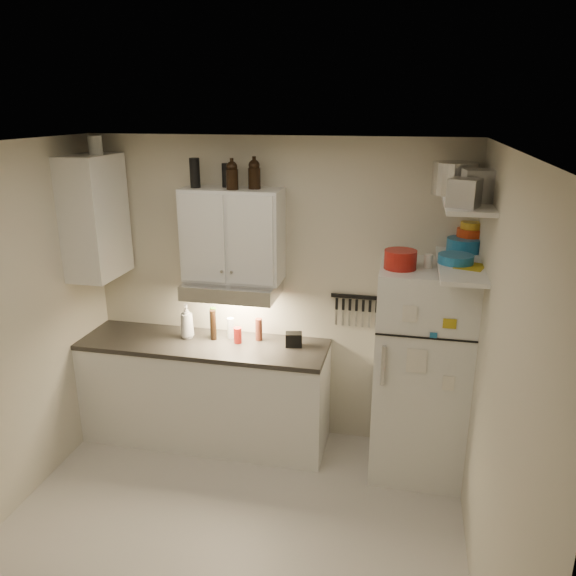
# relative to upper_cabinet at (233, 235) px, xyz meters

# --- Properties ---
(floor) EXTENTS (3.20, 3.00, 0.02)m
(floor) POSITION_rel_upper_cabinet_xyz_m (0.30, -1.33, -1.84)
(floor) COLOR beige
(floor) RESTS_ON ground
(ceiling) EXTENTS (3.20, 3.00, 0.02)m
(ceiling) POSITION_rel_upper_cabinet_xyz_m (0.30, -1.33, 0.78)
(ceiling) COLOR silver
(ceiling) RESTS_ON ground
(back_wall) EXTENTS (3.20, 0.02, 2.60)m
(back_wall) POSITION_rel_upper_cabinet_xyz_m (0.30, 0.18, -0.53)
(back_wall) COLOR beige
(back_wall) RESTS_ON ground
(right_wall) EXTENTS (0.02, 3.00, 2.60)m
(right_wall) POSITION_rel_upper_cabinet_xyz_m (1.91, -1.33, -0.53)
(right_wall) COLOR beige
(right_wall) RESTS_ON ground
(base_cabinet) EXTENTS (2.10, 0.60, 0.88)m
(base_cabinet) POSITION_rel_upper_cabinet_xyz_m (-0.25, -0.14, -1.39)
(base_cabinet) COLOR white
(base_cabinet) RESTS_ON floor
(countertop) EXTENTS (2.10, 0.62, 0.04)m
(countertop) POSITION_rel_upper_cabinet_xyz_m (-0.25, -0.14, -0.93)
(countertop) COLOR #2C2925
(countertop) RESTS_ON base_cabinet
(upper_cabinet) EXTENTS (0.80, 0.33, 0.75)m
(upper_cabinet) POSITION_rel_upper_cabinet_xyz_m (0.00, 0.00, 0.00)
(upper_cabinet) COLOR white
(upper_cabinet) RESTS_ON back_wall
(side_cabinet) EXTENTS (0.33, 0.55, 1.00)m
(side_cabinet) POSITION_rel_upper_cabinet_xyz_m (-1.14, -0.14, 0.12)
(side_cabinet) COLOR white
(side_cabinet) RESTS_ON left_wall
(range_hood) EXTENTS (0.76, 0.46, 0.12)m
(range_hood) POSITION_rel_upper_cabinet_xyz_m (0.00, -0.06, -0.44)
(range_hood) COLOR silver
(range_hood) RESTS_ON back_wall
(fridge) EXTENTS (0.70, 0.68, 1.70)m
(fridge) POSITION_rel_upper_cabinet_xyz_m (1.55, -0.18, -0.98)
(fridge) COLOR white
(fridge) RESTS_ON floor
(shelf_hi) EXTENTS (0.30, 0.95, 0.03)m
(shelf_hi) POSITION_rel_upper_cabinet_xyz_m (1.75, -0.31, 0.38)
(shelf_hi) COLOR white
(shelf_hi) RESTS_ON right_wall
(shelf_lo) EXTENTS (0.30, 0.95, 0.03)m
(shelf_lo) POSITION_rel_upper_cabinet_xyz_m (1.75, -0.31, -0.07)
(shelf_lo) COLOR white
(shelf_lo) RESTS_ON right_wall
(knife_strip) EXTENTS (0.42, 0.02, 0.03)m
(knife_strip) POSITION_rel_upper_cabinet_xyz_m (1.00, 0.15, -0.51)
(knife_strip) COLOR black
(knife_strip) RESTS_ON back_wall
(dutch_oven) EXTENTS (0.26, 0.26, 0.14)m
(dutch_oven) POSITION_rel_upper_cabinet_xyz_m (1.34, -0.27, -0.06)
(dutch_oven) COLOR #A01912
(dutch_oven) RESTS_ON fridge
(book_stack) EXTENTS (0.25, 0.28, 0.08)m
(book_stack) POSITION_rel_upper_cabinet_xyz_m (1.81, -0.38, -0.09)
(book_stack) COLOR #B79B16
(book_stack) RESTS_ON fridge
(spice_jar) EXTENTS (0.08, 0.08, 0.10)m
(spice_jar) POSITION_rel_upper_cabinet_xyz_m (1.54, -0.21, -0.07)
(spice_jar) COLOR silver
(spice_jar) RESTS_ON fridge
(stock_pot) EXTENTS (0.41, 0.41, 0.23)m
(stock_pot) POSITION_rel_upper_cabinet_xyz_m (1.68, -0.06, 0.50)
(stock_pot) COLOR silver
(stock_pot) RESTS_ON shelf_hi
(tin_a) EXTENTS (0.23, 0.21, 0.21)m
(tin_a) POSITION_rel_upper_cabinet_xyz_m (1.82, -0.37, 0.50)
(tin_a) COLOR #AAAAAD
(tin_a) RESTS_ON shelf_hi
(tin_b) EXTENTS (0.23, 0.23, 0.18)m
(tin_b) POSITION_rel_upper_cabinet_xyz_m (1.71, -0.60, 0.48)
(tin_b) COLOR #AAAAAD
(tin_b) RESTS_ON shelf_hi
(bowl_teal) EXTENTS (0.25, 0.25, 0.10)m
(bowl_teal) POSITION_rel_upper_cabinet_xyz_m (1.80, 0.04, 0.00)
(bowl_teal) COLOR #1C679D
(bowl_teal) RESTS_ON shelf_lo
(bowl_orange) EXTENTS (0.20, 0.20, 0.06)m
(bowl_orange) POSITION_rel_upper_cabinet_xyz_m (1.84, 0.11, 0.08)
(bowl_orange) COLOR red
(bowl_orange) RESTS_ON bowl_teal
(bowl_yellow) EXTENTS (0.16, 0.16, 0.05)m
(bowl_yellow) POSITION_rel_upper_cabinet_xyz_m (1.84, 0.11, 0.14)
(bowl_yellow) COLOR #BA9120
(bowl_yellow) RESTS_ON bowl_orange
(plates) EXTENTS (0.27, 0.27, 0.06)m
(plates) POSITION_rel_upper_cabinet_xyz_m (1.72, -0.31, -0.02)
(plates) COLOR #1C679D
(plates) RESTS_ON shelf_lo
(growler_a) EXTENTS (0.12, 0.12, 0.22)m
(growler_a) POSITION_rel_upper_cabinet_xyz_m (0.03, -0.07, 0.49)
(growler_a) COLOR black
(growler_a) RESTS_ON upper_cabinet
(growler_b) EXTENTS (0.11, 0.11, 0.23)m
(growler_b) POSITION_rel_upper_cabinet_xyz_m (0.19, 0.01, 0.49)
(growler_b) COLOR black
(growler_b) RESTS_ON upper_cabinet
(thermos_a) EXTENTS (0.08, 0.08, 0.19)m
(thermos_a) POSITION_rel_upper_cabinet_xyz_m (-0.06, 0.05, 0.47)
(thermos_a) COLOR black
(thermos_a) RESTS_ON upper_cabinet
(thermos_b) EXTENTS (0.10, 0.10, 0.23)m
(thermos_b) POSITION_rel_upper_cabinet_xyz_m (-0.29, -0.03, 0.49)
(thermos_b) COLOR black
(thermos_b) RESTS_ON upper_cabinet
(side_jar) EXTENTS (0.11, 0.11, 0.15)m
(side_jar) POSITION_rel_upper_cabinet_xyz_m (-1.08, -0.11, 0.70)
(side_jar) COLOR silver
(side_jar) RESTS_ON side_cabinet
(soap_bottle) EXTENTS (0.16, 0.16, 0.33)m
(soap_bottle) POSITION_rel_upper_cabinet_xyz_m (-0.42, -0.07, -0.74)
(soap_bottle) COLOR white
(soap_bottle) RESTS_ON countertop
(pepper_mill) EXTENTS (0.07, 0.07, 0.19)m
(pepper_mill) POSITION_rel_upper_cabinet_xyz_m (0.20, 0.01, -0.81)
(pepper_mill) COLOR maroon
(pepper_mill) RESTS_ON countertop
(oil_bottle) EXTENTS (0.05, 0.05, 0.27)m
(oil_bottle) POSITION_rel_upper_cabinet_xyz_m (-0.20, -0.01, -0.77)
(oil_bottle) COLOR #335D17
(oil_bottle) RESTS_ON countertop
(vinegar_bottle) EXTENTS (0.07, 0.07, 0.26)m
(vinegar_bottle) POSITION_rel_upper_cabinet_xyz_m (-0.18, -0.06, -0.77)
(vinegar_bottle) COLOR black
(vinegar_bottle) RESTS_ON countertop
(clear_bottle) EXTENTS (0.06, 0.06, 0.18)m
(clear_bottle) POSITION_rel_upper_cabinet_xyz_m (-0.05, 0.00, -0.82)
(clear_bottle) COLOR silver
(clear_bottle) RESTS_ON countertop
(red_jar) EXTENTS (0.08, 0.08, 0.13)m
(red_jar) POSITION_rel_upper_cabinet_xyz_m (0.04, -0.09, -0.84)
(red_jar) COLOR #A01912
(red_jar) RESTS_ON countertop
(caddy) EXTENTS (0.15, 0.12, 0.12)m
(caddy) POSITION_rel_upper_cabinet_xyz_m (0.51, -0.05, -0.85)
(caddy) COLOR black
(caddy) RESTS_ON countertop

